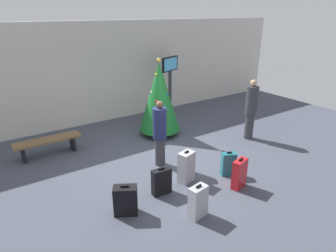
# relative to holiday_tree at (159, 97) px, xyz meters

# --- Properties ---
(ground_plane) EXTENTS (16.00, 16.00, 0.00)m
(ground_plane) POSITION_rel_holiday_tree_xyz_m (-0.84, -1.60, -1.25)
(ground_plane) COLOR #424754
(back_wall) EXTENTS (16.00, 0.20, 3.45)m
(back_wall) POSITION_rel_holiday_tree_xyz_m (-0.84, 2.29, 0.47)
(back_wall) COLOR beige
(back_wall) RESTS_ON ground_plane
(holiday_tree) EXTENTS (1.28, 1.28, 2.45)m
(holiday_tree) POSITION_rel_holiday_tree_xyz_m (0.00, 0.00, 0.00)
(holiday_tree) COLOR #4C3319
(holiday_tree) RESTS_ON ground_plane
(flight_info_kiosk) EXTENTS (0.85, 0.40, 2.20)m
(flight_info_kiosk) POSITION_rel_holiday_tree_xyz_m (1.36, 1.42, 0.27)
(flight_info_kiosk) COLOR #333338
(flight_info_kiosk) RESTS_ON ground_plane
(waiting_bench) EXTENTS (1.76, 0.44, 0.48)m
(waiting_bench) POSITION_rel_holiday_tree_xyz_m (-3.33, 0.45, -0.89)
(waiting_bench) COLOR brown
(waiting_bench) RESTS_ON ground_plane
(traveller_0) EXTENTS (0.48, 0.48, 1.72)m
(traveller_0) POSITION_rel_holiday_tree_xyz_m (-1.07, -1.71, -0.35)
(traveller_0) COLOR #333338
(traveller_0) RESTS_ON ground_plane
(traveller_1) EXTENTS (0.46, 0.46, 1.86)m
(traveller_1) POSITION_rel_holiday_tree_xyz_m (2.15, -1.81, -0.27)
(traveller_1) COLOR #333338
(traveller_1) RESTS_ON ground_plane
(suitcase_0) EXTENTS (0.39, 0.32, 0.61)m
(suitcase_0) POSITION_rel_holiday_tree_xyz_m (0.03, -3.07, -0.97)
(suitcase_0) COLOR #19606B
(suitcase_0) RESTS_ON ground_plane
(suitcase_1) EXTENTS (0.40, 0.27, 0.70)m
(suitcase_1) POSITION_rel_holiday_tree_xyz_m (-1.59, -3.89, -0.92)
(suitcase_1) COLOR #9EA0A5
(suitcase_1) RESTS_ON ground_plane
(suitcase_2) EXTENTS (0.53, 0.45, 0.64)m
(suitcase_2) POSITION_rel_holiday_tree_xyz_m (-2.70, -3.03, -0.95)
(suitcase_2) COLOR black
(suitcase_2) RESTS_ON ground_plane
(suitcase_3) EXTENTS (0.42, 0.34, 0.78)m
(suitcase_3) POSITION_rel_holiday_tree_xyz_m (-1.00, -2.74, -0.88)
(suitcase_3) COLOR #9EA0A5
(suitcase_3) RESTS_ON ground_plane
(suitcase_4) EXTENTS (0.44, 0.28, 0.72)m
(suitcase_4) POSITION_rel_holiday_tree_xyz_m (-0.16, -3.61, -0.91)
(suitcase_4) COLOR #B2191E
(suitcase_4) RESTS_ON ground_plane
(suitcase_5) EXTENTS (0.43, 0.20, 0.63)m
(suitcase_5) POSITION_rel_holiday_tree_xyz_m (-1.75, -2.85, -0.96)
(suitcase_5) COLOR black
(suitcase_5) RESTS_ON ground_plane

